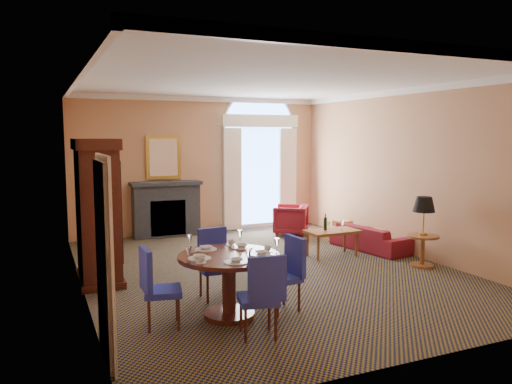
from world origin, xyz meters
name	(u,v)px	position (x,y,z in m)	size (l,w,h in m)	color
ground	(268,270)	(0.00, 0.00, 0.00)	(7.50, 7.50, 0.00)	black
room_envelope	(251,124)	(-0.03, 0.67, 2.51)	(6.04, 7.52, 3.45)	tan
armoire	(98,214)	(-2.72, 0.45, 1.09)	(0.65, 1.15, 2.26)	#3E170E
dining_table	(229,271)	(-1.39, -1.81, 0.61)	(1.29, 1.29, 1.01)	#3E170E
dining_chair_north	(214,258)	(-1.30, -0.95, 0.56)	(0.46, 0.48, 0.98)	#272D9B
dining_chair_south	(262,291)	(-1.29, -2.61, 0.56)	(0.53, 0.53, 0.98)	#272D9B
dining_chair_east	(288,269)	(-0.58, -1.87, 0.56)	(0.50, 0.50, 0.98)	#272D9B
dining_chair_west	(155,283)	(-2.33, -1.79, 0.56)	(0.52, 0.52, 0.98)	#272D9B
sofa	(370,237)	(2.55, 0.56, 0.25)	(1.71, 0.67, 0.50)	maroon
armchair	(291,220)	(1.80, 2.59, 0.35)	(0.74, 0.76, 0.69)	maroon
coffee_table	(332,232)	(1.54, 0.40, 0.46)	(1.01, 0.57, 0.82)	brown
side_table	(423,222)	(2.60, -0.87, 0.79)	(0.56, 0.56, 1.22)	brown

